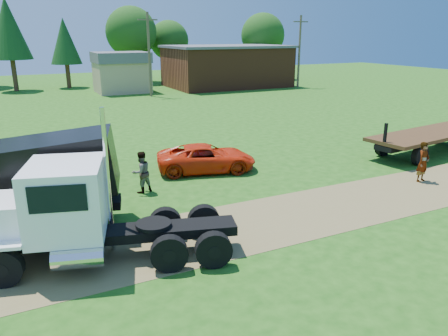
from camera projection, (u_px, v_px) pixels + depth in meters
name	position (u px, v px, depth m)	size (l,w,h in m)	color
ground	(273.00, 220.00, 16.68)	(140.00, 140.00, 0.00)	#1C4D10
dirt_track	(273.00, 219.00, 16.68)	(120.00, 4.20, 0.01)	olive
white_semi_tractor	(71.00, 214.00, 13.14)	(7.98, 4.46, 4.72)	black
black_dump_truck	(9.00, 179.00, 15.22)	(8.36, 4.38, 3.55)	black
orange_pickup	(206.00, 158.00, 22.37)	(2.31, 5.02, 1.40)	red
flatbed_trailer	(431.00, 137.00, 25.66)	(9.17, 3.81, 2.28)	#3C2513
spectator_a	(423.00, 162.00, 20.69)	(0.71, 0.46, 1.94)	#999999
spectator_b	(141.00, 172.00, 19.29)	(0.91, 0.71, 1.88)	#999999
brick_building	(227.00, 66.00, 57.77)	(15.40, 10.40, 5.30)	brown
tan_shed	(122.00, 72.00, 51.93)	(6.20, 5.40, 4.70)	tan
utility_poles	(149.00, 53.00, 47.81)	(42.20, 0.28, 9.00)	brown
tree_row	(78.00, 34.00, 58.00)	(56.66, 13.96, 11.17)	#382017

